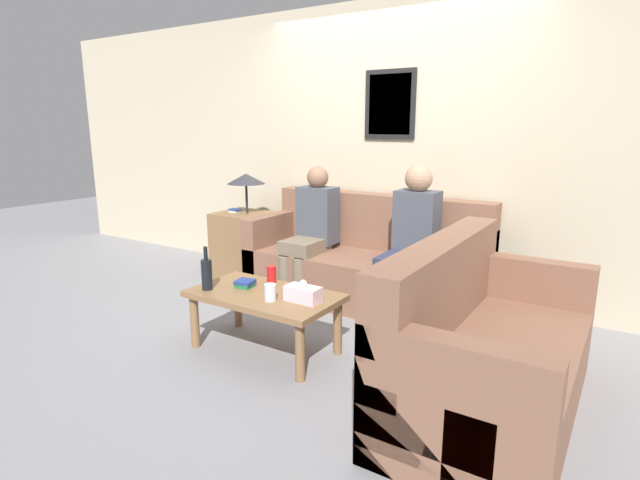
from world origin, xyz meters
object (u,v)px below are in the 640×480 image
(couch_side, at_px, (482,353))
(teddy_bear, at_px, (386,353))
(couch_main, at_px, (366,265))
(coffee_table, at_px, (264,301))
(person_left, at_px, (311,228))
(person_right, at_px, (410,237))
(drinking_glass, at_px, (270,292))
(wine_bottle, at_px, (207,273))

(couch_side, xyz_separation_m, teddy_bear, (-0.59, 0.05, -0.17))
(couch_main, xyz_separation_m, coffee_table, (-0.11, -1.29, 0.04))
(person_left, bearing_deg, teddy_bear, -39.71)
(couch_main, distance_m, person_right, 0.59)
(couch_main, height_order, couch_side, same)
(coffee_table, distance_m, person_right, 1.32)
(teddy_bear, bearing_deg, person_left, 140.29)
(drinking_glass, height_order, person_left, person_left)
(wine_bottle, bearing_deg, couch_main, 71.64)
(couch_side, bearing_deg, couch_main, 47.66)
(wine_bottle, bearing_deg, drinking_glass, 6.39)
(couch_side, relative_size, person_left, 1.37)
(couch_main, xyz_separation_m, person_left, (-0.49, -0.15, 0.31))
(coffee_table, distance_m, teddy_bear, 0.89)
(drinking_glass, relative_size, person_right, 0.09)
(wine_bottle, distance_m, teddy_bear, 1.32)
(couch_main, xyz_separation_m, drinking_glass, (0.02, -1.39, 0.15))
(wine_bottle, xyz_separation_m, drinking_glass, (0.51, 0.06, -0.06))
(person_left, bearing_deg, person_right, -0.07)
(wine_bottle, bearing_deg, coffee_table, 22.41)
(coffee_table, bearing_deg, couch_main, 85.34)
(wine_bottle, bearing_deg, couch_side, 7.20)
(drinking_glass, bearing_deg, person_right, 70.62)
(couch_main, xyz_separation_m, person_right, (0.46, -0.15, 0.34))
(coffee_table, height_order, teddy_bear, coffee_table)
(drinking_glass, relative_size, teddy_bear, 0.33)
(couch_side, xyz_separation_m, person_left, (-1.82, 1.07, 0.31))
(couch_side, xyz_separation_m, wine_bottle, (-1.82, -0.23, 0.21))
(teddy_bear, bearing_deg, drinking_glass, -162.53)
(teddy_bear, bearing_deg, wine_bottle, -166.99)
(couch_side, bearing_deg, drinking_glass, 97.52)
(person_right, height_order, teddy_bear, person_right)
(couch_side, relative_size, drinking_glass, 14.50)
(couch_main, xyz_separation_m, wine_bottle, (-0.48, -1.45, 0.21))
(drinking_glass, distance_m, person_left, 1.36)
(drinking_glass, bearing_deg, person_left, 112.23)
(couch_main, distance_m, drinking_glass, 1.40)
(couch_main, distance_m, couch_side, 1.81)
(couch_main, xyz_separation_m, teddy_bear, (0.74, -1.17, -0.17))
(couch_side, xyz_separation_m, drinking_glass, (-1.31, -0.17, 0.15))
(couch_main, distance_m, wine_bottle, 1.54)
(couch_side, height_order, coffee_table, couch_side)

